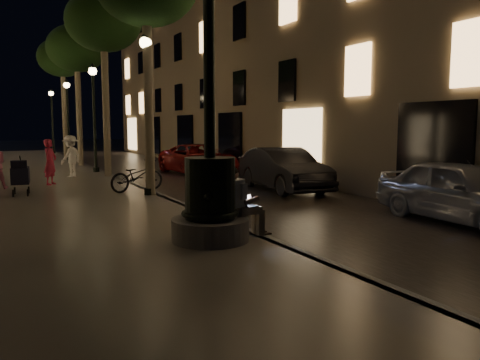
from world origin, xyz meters
TOP-DOWN VIEW (x-y plane):
  - ground at (0.00, 15.00)m, footprint 120.00×120.00m
  - cobble_lane at (3.00, 15.00)m, footprint 6.00×45.00m
  - promenade at (-4.00, 15.00)m, footprint 8.00×45.00m
  - curb_strip at (0.00, 15.00)m, footprint 0.25×45.00m
  - building_right at (10.00, 18.00)m, footprint 8.00×36.00m
  - fountain_lamppost at (-1.00, 2.00)m, footprint 1.40×1.40m
  - seated_man_laptop at (-0.39, 2.00)m, footprint 0.94×0.32m
  - tree_second at (-0.20, 14.00)m, footprint 3.00×3.00m
  - tree_third at (-0.30, 20.00)m, footprint 3.00×3.00m
  - tree_far at (-0.22, 26.00)m, footprint 3.00×3.00m
  - lamp_curb_a at (-0.30, 8.00)m, footprint 0.36×0.36m
  - lamp_curb_b at (-0.30, 16.00)m, footprint 0.36×0.36m
  - lamp_curb_c at (-0.30, 24.00)m, footprint 0.36×0.36m
  - lamp_curb_d at (-0.30, 32.00)m, footprint 0.36×0.36m
  - stroller at (-3.70, 9.68)m, footprint 0.57×1.16m
  - car_front at (5.20, 1.50)m, footprint 1.99×4.43m
  - car_second at (4.55, 8.10)m, footprint 2.03×4.68m
  - car_third at (4.15, 14.79)m, footprint 2.50×5.14m
  - pedestrian_red at (-2.62, 11.95)m, footprint 0.65×0.70m
  - pedestrian_white at (-1.60, 14.28)m, footprint 1.21×1.20m
  - bicycle at (-0.40, 8.91)m, footprint 1.97×1.15m

SIDE VIEW (x-z plane):
  - ground at x=0.00m, z-range 0.00..0.00m
  - cobble_lane at x=3.00m, z-range 0.00..0.02m
  - promenade at x=-4.00m, z-range 0.00..0.20m
  - curb_strip at x=0.00m, z-range 0.00..0.20m
  - bicycle at x=-0.40m, z-range 0.20..1.18m
  - car_third at x=4.15m, z-range 0.00..1.41m
  - car_front at x=5.20m, z-range 0.00..1.48m
  - car_second at x=4.55m, z-range 0.00..1.50m
  - stroller at x=-3.70m, z-range 0.20..1.37m
  - seated_man_laptop at x=-0.39m, z-range 0.24..1.56m
  - pedestrian_red at x=-2.62m, z-range 0.20..1.80m
  - pedestrian_white at x=-1.60m, z-range 0.20..1.88m
  - fountain_lamppost at x=-1.00m, z-range -1.39..3.81m
  - lamp_curb_a at x=-0.30m, z-range 0.83..5.64m
  - lamp_curb_b at x=-0.30m, z-range 0.83..5.64m
  - lamp_curb_c at x=-0.30m, z-range 0.83..5.64m
  - lamp_curb_d at x=-0.30m, z-range 0.83..5.64m
  - tree_third at x=-0.30m, z-range 2.54..9.74m
  - tree_second at x=-0.20m, z-range 2.63..10.03m
  - tree_far at x=-0.22m, z-range 2.68..10.18m
  - building_right at x=10.00m, z-range 0.00..15.00m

